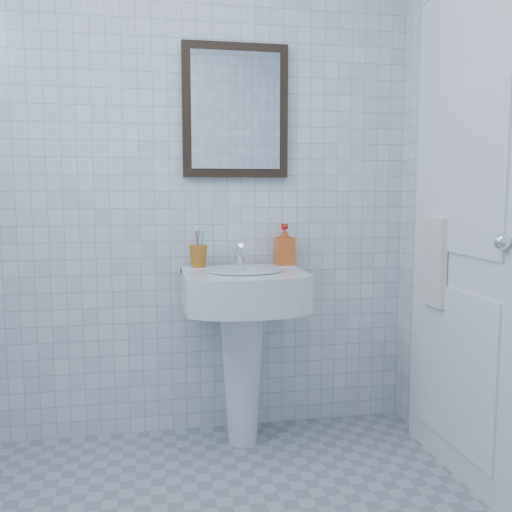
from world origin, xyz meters
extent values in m
cube|color=white|center=(0.00, 1.20, 1.25)|extent=(2.20, 0.02, 2.50)
cube|color=white|center=(0.00, -1.20, 1.25)|extent=(2.20, 0.02, 2.50)
cone|color=white|center=(0.25, 1.01, 0.34)|extent=(0.21, 0.21, 0.67)
cube|color=white|center=(0.25, 0.96, 0.74)|extent=(0.54, 0.39, 0.16)
cube|color=white|center=(0.25, 1.11, 0.81)|extent=(0.54, 0.10, 0.03)
cylinder|color=silver|center=(0.25, 0.93, 0.83)|extent=(0.34, 0.34, 0.01)
cylinder|color=silver|center=(0.25, 1.09, 0.85)|extent=(0.05, 0.05, 0.05)
cylinder|color=silver|center=(0.25, 1.07, 0.90)|extent=(0.02, 0.09, 0.07)
cylinder|color=silver|center=(0.25, 1.10, 0.88)|extent=(0.03, 0.05, 0.08)
imported|color=red|center=(0.47, 1.11, 0.92)|extent=(0.09, 0.09, 0.19)
cube|color=black|center=(0.25, 1.18, 1.55)|extent=(0.50, 0.04, 0.62)
cube|color=white|center=(0.25, 1.16, 1.55)|extent=(0.42, 0.00, 0.54)
cube|color=white|center=(1.08, 0.55, 1.00)|extent=(0.04, 0.80, 2.00)
torus|color=silver|center=(1.06, 0.72, 1.05)|extent=(0.01, 0.18, 0.18)
cube|color=white|center=(1.04, 0.72, 0.87)|extent=(0.03, 0.16, 0.38)
camera|label=1|loc=(-0.17, -1.53, 1.18)|focal=40.00mm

